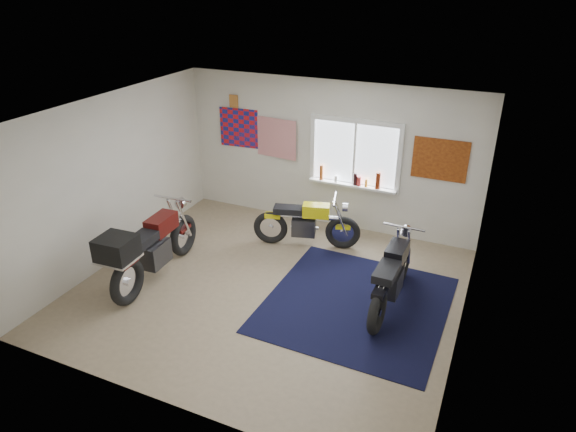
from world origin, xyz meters
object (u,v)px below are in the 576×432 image
at_px(black_chrome_bike, 391,277).
at_px(navy_rug, 356,304).
at_px(yellow_triumph, 306,224).
at_px(maroon_tourer, 149,248).

bearing_deg(black_chrome_bike, navy_rug, 117.13).
height_order(yellow_triumph, black_chrome_bike, black_chrome_bike).
relative_size(yellow_triumph, maroon_tourer, 0.82).
relative_size(navy_rug, yellow_triumph, 1.42).
relative_size(black_chrome_bike, maroon_tourer, 0.90).
distance_m(black_chrome_bike, maroon_tourer, 3.61).
xyz_separation_m(black_chrome_bike, maroon_tourer, (-3.49, -0.91, 0.14)).
bearing_deg(navy_rug, black_chrome_bike, 25.95).
height_order(navy_rug, black_chrome_bike, black_chrome_bike).
height_order(yellow_triumph, maroon_tourer, maroon_tourer).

